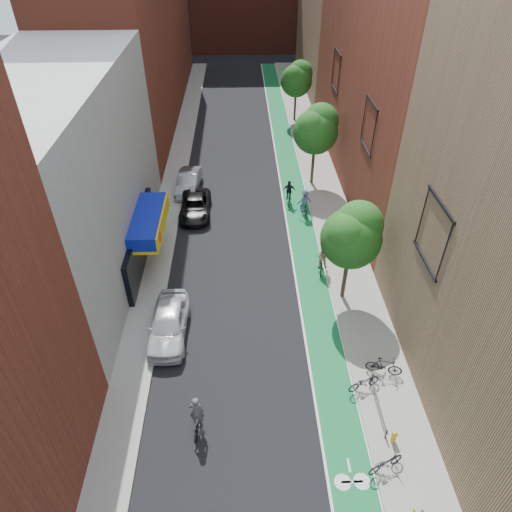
{
  "coord_description": "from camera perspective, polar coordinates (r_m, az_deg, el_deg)",
  "views": [
    {
      "loc": [
        -0.29,
        -9.9,
        18.87
      ],
      "look_at": [
        0.52,
        12.34,
        1.5
      ],
      "focal_mm": 32.0,
      "sensor_mm": 36.0,
      "label": 1
    }
  ],
  "objects": [
    {
      "name": "building_left_white",
      "position": [
        29.18,
        -23.63,
        8.5
      ],
      "size": [
        8.0,
        20.0,
        12.0
      ],
      "primitive_type": "cube",
      "color": "silver",
      "rests_on": "ground"
    },
    {
      "name": "cyclist_lane_mid",
      "position": [
        35.93,
        4.15,
        7.58
      ],
      "size": [
        0.98,
        1.64,
        1.96
      ],
      "rotation": [
        0.0,
        0.0,
        3.03
      ],
      "color": "black",
      "rests_on": "ground"
    },
    {
      "name": "parked_car_silver",
      "position": [
        38.02,
        -8.43,
        9.11
      ],
      "size": [
        1.95,
        4.73,
        1.52
      ],
      "primitive_type": "imported",
      "rotation": [
        0.0,
        0.0,
        -0.08
      ],
      "color": "gray",
      "rests_on": "ground"
    },
    {
      "name": "fire_hydrant",
      "position": [
        22.12,
        16.88,
        -20.78
      ],
      "size": [
        0.24,
        0.24,
        0.68
      ],
      "color": "gold",
      "rests_on": "sidewalk_right"
    },
    {
      "name": "sidewalk_left",
      "position": [
        40.92,
        -10.01,
        10.04
      ],
      "size": [
        2.0,
        68.0,
        0.15
      ],
      "primitive_type": "cube",
      "color": "gray",
      "rests_on": "ground"
    },
    {
      "name": "parked_bike_mid",
      "position": [
        24.06,
        15.73,
        -13.1
      ],
      "size": [
        1.87,
        1.0,
        1.08
      ],
      "primitive_type": "imported",
      "rotation": [
        0.0,
        0.0,
        1.28
      ],
      "color": "black",
      "rests_on": "sidewalk_right"
    },
    {
      "name": "cyclist_lead",
      "position": [
        21.58,
        -7.36,
        -19.48
      ],
      "size": [
        0.7,
        1.56,
        2.16
      ],
      "rotation": [
        0.0,
        0.0,
        3.03
      ],
      "color": "black",
      "rests_on": "ground"
    },
    {
      "name": "parked_bike_near",
      "position": [
        21.3,
        15.89,
        -23.6
      ],
      "size": [
        1.8,
        1.22,
        0.89
      ],
      "primitive_type": "imported",
      "rotation": [
        0.0,
        0.0,
        1.98
      ],
      "color": "black",
      "rests_on": "sidewalk_right"
    },
    {
      "name": "tree_mid",
      "position": [
        37.16,
        7.55,
        15.56
      ],
      "size": [
        3.55,
        3.53,
        6.74
      ],
      "color": "#332619",
      "rests_on": "ground"
    },
    {
      "name": "cyclist_lane_near",
      "position": [
        29.18,
        8.22,
        -0.52
      ],
      "size": [
        0.93,
        1.61,
        2.04
      ],
      "rotation": [
        0.0,
        0.0,
        2.94
      ],
      "color": "black",
      "rests_on": "ground"
    },
    {
      "name": "ground",
      "position": [
        21.31,
        -0.21,
        -24.33
      ],
      "size": [
        160.0,
        160.0,
        0.0
      ],
      "primitive_type": "plane",
      "color": "black",
      "rests_on": "ground"
    },
    {
      "name": "bike_lane",
      "position": [
        40.78,
        4.27,
        10.31
      ],
      "size": [
        2.0,
        68.0,
        0.01
      ],
      "primitive_type": "cube",
      "color": "#126834",
      "rests_on": "ground"
    },
    {
      "name": "tree_near",
      "position": [
        25.18,
        11.95,
        2.67
      ],
      "size": [
        3.4,
        3.36,
        6.42
      ],
      "color": "#332619",
      "rests_on": "ground"
    },
    {
      "name": "tree_far",
      "position": [
        50.38,
        5.13,
        21.26
      ],
      "size": [
        3.3,
        3.25,
        6.21
      ],
      "color": "#332619",
      "rests_on": "ground"
    },
    {
      "name": "building_left_far_red",
      "position": [
        53.58,
        -15.48,
        28.39
      ],
      "size": [
        8.0,
        36.0,
        22.0
      ],
      "primitive_type": "cube",
      "color": "maroon",
      "rests_on": "ground"
    },
    {
      "name": "sidewalk_right",
      "position": [
        41.09,
        7.81,
        10.39
      ],
      "size": [
        3.0,
        68.0,
        0.15
      ],
      "primitive_type": "cube",
      "color": "gray",
      "rests_on": "ground"
    },
    {
      "name": "parked_car_white",
      "position": [
        25.36,
        -10.86,
        -8.26
      ],
      "size": [
        2.03,
        4.91,
        1.66
      ],
      "primitive_type": "imported",
      "rotation": [
        0.0,
        0.0,
        -0.01
      ],
      "color": "silver",
      "rests_on": "ground"
    },
    {
      "name": "building_right_mid_red",
      "position": [
        38.75,
        18.17,
        24.62
      ],
      "size": [
        8.0,
        28.0,
        22.0
      ],
      "primitive_type": "cube",
      "color": "maroon",
      "rests_on": "ground"
    },
    {
      "name": "building_right_far_tan",
      "position": [
        61.94,
        10.69,
        28.26
      ],
      "size": [
        8.0,
        20.0,
        18.0
      ],
      "primitive_type": "cube",
      "color": "#8C6B4C",
      "rests_on": "ground"
    },
    {
      "name": "cyclist_lane_far",
      "position": [
        34.59,
        6.07,
        6.55
      ],
      "size": [
        1.24,
        1.62,
        2.08
      ],
      "rotation": [
        0.0,
        0.0,
        3.38
      ],
      "color": "black",
      "rests_on": "ground"
    },
    {
      "name": "parked_car_black",
      "position": [
        34.92,
        -7.61,
        6.2
      ],
      "size": [
        2.28,
        4.85,
        1.34
      ],
      "primitive_type": "imported",
      "rotation": [
        0.0,
        0.0,
        0.01
      ],
      "color": "black",
      "rests_on": "ground"
    },
    {
      "name": "parked_bike_far",
      "position": [
        23.33,
        13.35,
        -15.08
      ],
      "size": [
        1.8,
        1.14,
        0.89
      ],
      "primitive_type": "imported",
      "rotation": [
        0.0,
        0.0,
        1.92
      ],
      "color": "black",
      "rests_on": "sidewalk_right"
    }
  ]
}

